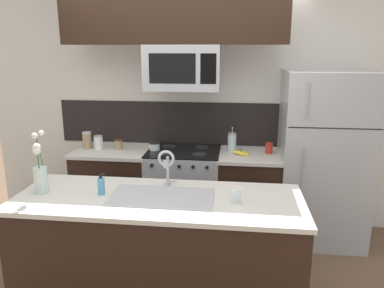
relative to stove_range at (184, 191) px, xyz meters
The scene contains 22 objects.
ground_plane 1.01m from the stove_range, 90.00° to the right, with size 10.00×10.00×0.00m, color brown.
rear_partition 0.97m from the stove_range, 51.72° to the left, with size 5.20×0.10×2.60m, color silver.
splash_band 0.76m from the stove_range, 90.00° to the left, with size 2.95×0.01×0.48m, color black.
back_counter_left 0.77m from the stove_range, behind, with size 0.81×0.65×0.91m.
back_counter_right 0.69m from the stove_range, ahead, with size 0.65×0.65×0.91m.
stove_range is the anchor object (origin of this frame).
microwave 1.32m from the stove_range, 89.84° to the right, with size 0.74×0.40×0.44m.
upper_cabinet_band 1.84m from the stove_range, 148.56° to the right, with size 2.16×0.34×0.60m, color black.
refrigerator 1.49m from the stove_range, ahead, with size 0.86×0.74×1.76m.
storage_jar_tall 1.19m from the stove_range, behind, with size 0.10×0.10×0.18m.
storage_jar_medium 1.07m from the stove_range, behind, with size 0.10×0.10×0.14m.
storage_jar_short 0.87m from the stove_range, behind, with size 0.09×0.09×0.11m.
storage_jar_squat 0.58m from the stove_range, behind, with size 0.11×0.11×0.09m.
banana_bunch 0.76m from the stove_range, ahead, with size 0.19×0.12×0.08m.
french_press 0.75m from the stove_range, ahead, with size 0.09×0.09×0.27m.
coffee_tin 1.02m from the stove_range, ahead, with size 0.08×0.08×0.11m, color #B22D23.
island_counter 1.25m from the stove_range, 90.60° to the right, with size 2.13×0.78×0.91m.
kitchen_sink 1.31m from the stove_range, 89.29° to the right, with size 0.76×0.41×0.16m.
sink_faucet 1.23m from the stove_range, 89.11° to the right, with size 0.14×0.14×0.31m.
dish_soap_bottle 1.42m from the stove_range, 109.52° to the right, with size 0.06×0.05×0.16m.
drinking_glass 1.49m from the stove_range, 66.41° to the right, with size 0.07×0.07×0.10m.
flower_vase 1.67m from the stove_range, 125.48° to the right, with size 0.10×0.16×0.47m.
Camera 1 is at (0.54, -2.87, 1.98)m, focal length 35.00 mm.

